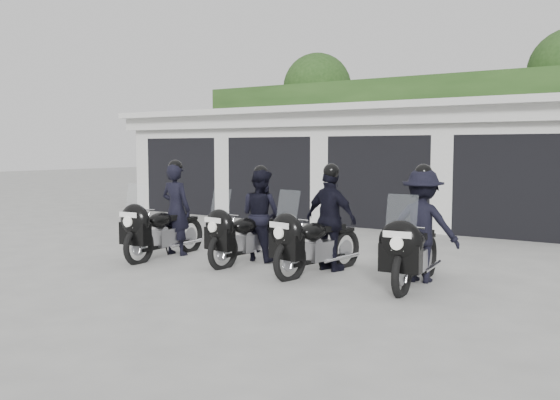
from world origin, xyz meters
The scene contains 7 objects.
ground centered at (0.00, 0.00, 0.00)m, with size 80.00×80.00×0.00m, color #9F9E99.
garage_block centered at (0.00, 8.06, 1.42)m, with size 16.40×6.80×2.96m.
background_vegetation centered at (0.37, 12.92, 2.77)m, with size 20.00×3.90×5.80m.
police_bike_a centered at (-1.59, 0.04, 0.70)m, with size 0.65×2.02×1.76m.
police_bike_b centered at (-0.04, 0.53, 0.70)m, with size 0.82×1.92×1.67m.
police_bike_c centered at (1.34, 0.44, 0.73)m, with size 1.02×1.97×1.73m.
police_bike_d centered at (2.84, 0.50, 0.74)m, with size 1.08×2.00×1.74m.
Camera 1 is at (5.71, -7.47, 1.91)m, focal length 38.00 mm.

